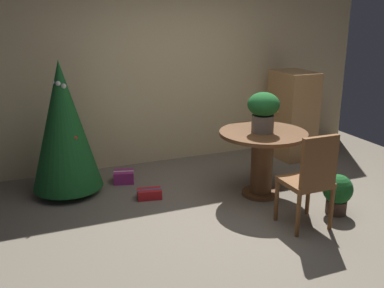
% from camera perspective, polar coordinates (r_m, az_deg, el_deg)
% --- Properties ---
extents(ground_plane, '(6.60, 6.60, 0.00)m').
position_cam_1_polar(ground_plane, '(4.78, 6.83, -9.69)').
color(ground_plane, '#756B5B').
extents(back_wall_panel, '(6.00, 0.10, 2.60)m').
position_cam_1_polar(back_wall_panel, '(6.33, -2.57, 9.44)').
color(back_wall_panel, beige).
rests_on(back_wall_panel, ground_plane).
extents(round_dining_table, '(1.01, 1.01, 0.78)m').
position_cam_1_polar(round_dining_table, '(5.24, 8.98, -1.14)').
color(round_dining_table, brown).
rests_on(round_dining_table, ground_plane).
extents(flower_vase, '(0.36, 0.36, 0.46)m').
position_cam_1_polar(flower_vase, '(5.09, 9.11, 4.42)').
color(flower_vase, '#665B51').
rests_on(flower_vase, round_dining_table).
extents(wooden_chair_near, '(0.44, 0.42, 1.00)m').
position_cam_1_polar(wooden_chair_near, '(4.53, 14.96, -4.11)').
color(wooden_chair_near, brown).
rests_on(wooden_chair_near, ground_plane).
extents(holiday_tree, '(0.82, 0.82, 1.59)m').
position_cam_1_polar(holiday_tree, '(5.35, -16.10, 2.26)').
color(holiday_tree, brown).
rests_on(holiday_tree, ground_plane).
extents(gift_box_purple, '(0.30, 0.27, 0.15)m').
position_cam_1_polar(gift_box_purple, '(5.76, -8.71, -4.16)').
color(gift_box_purple, '#9E287A').
rests_on(gift_box_purple, ground_plane).
extents(gift_box_red, '(0.31, 0.22, 0.11)m').
position_cam_1_polar(gift_box_red, '(5.26, -5.47, -6.36)').
color(gift_box_red, red).
rests_on(gift_box_red, ground_plane).
extents(wooden_cabinet, '(0.51, 0.66, 1.27)m').
position_cam_1_polar(wooden_cabinet, '(6.69, 12.70, 3.66)').
color(wooden_cabinet, '#B27F4C').
rests_on(wooden_cabinet, ground_plane).
extents(potted_plant, '(0.32, 0.32, 0.44)m').
position_cam_1_polar(potted_plant, '(5.05, 18.11, -5.91)').
color(potted_plant, '#4C382D').
rests_on(potted_plant, ground_plane).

